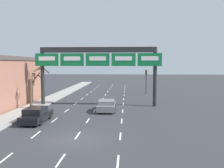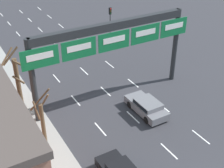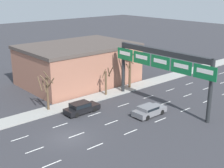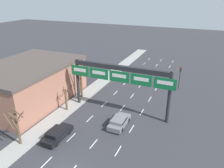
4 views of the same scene
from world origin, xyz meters
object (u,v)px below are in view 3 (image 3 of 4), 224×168
sign_gantry (162,62)px  tree_bare_closest (130,68)px  tree_bare_second (106,81)px  tree_bare_third (47,90)px  car_grey (149,110)px  car_black (81,107)px

sign_gantry → tree_bare_closest: sign_gantry is taller
tree_bare_second → tree_bare_third: bearing=-92.3°
sign_gantry → tree_bare_closest: (-8.18, 2.25, -2.81)m
tree_bare_third → sign_gantry: bearing=56.5°
tree_bare_closest → tree_bare_second: (0.35, -5.10, -0.92)m
car_grey → car_black: 8.57m
car_black → tree_bare_closest: 12.57m
sign_gantry → car_black: bearing=-116.4°
tree_bare_closest → tree_bare_second: 5.20m
car_grey → tree_bare_third: (-9.65, -8.75, 2.12)m
sign_gantry → car_grey: bearing=-68.6°
sign_gantry → tree_bare_third: 15.23m
tree_bare_second → car_grey: bearing=-5.0°
sign_gantry → car_black: sign_gantry is taller
car_black → tree_bare_third: 4.92m
tree_bare_second → tree_bare_third: 9.59m
car_black → tree_bare_third: bearing=-140.7°
car_grey → sign_gantry: bearing=111.4°
sign_gantry → tree_bare_third: size_ratio=3.04×
car_black → tree_bare_closest: (-3.42, 11.85, 2.45)m
sign_gantry → tree_bare_second: sign_gantry is taller
car_black → car_grey: bearing=43.7°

